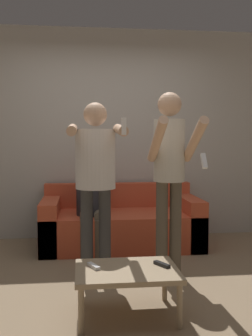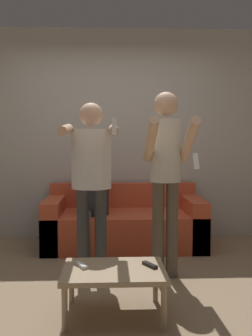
# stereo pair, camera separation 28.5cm
# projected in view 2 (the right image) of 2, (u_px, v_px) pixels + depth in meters

# --- Properties ---
(ground_plane) EXTENTS (14.00, 14.00, 0.00)m
(ground_plane) POSITION_uv_depth(u_px,v_px,m) (111.00, 283.00, 3.48)
(ground_plane) COLOR #937A5B
(wall_back) EXTENTS (6.40, 0.06, 2.70)m
(wall_back) POSITION_uv_depth(u_px,v_px,m) (110.00, 134.00, 5.14)
(wall_back) COLOR #B7B2A8
(wall_back) RESTS_ON ground_plane
(couch) EXTENTS (1.85, 0.93, 0.72)m
(couch) POSITION_uv_depth(u_px,v_px,m) (124.00, 224.00, 4.72)
(couch) COLOR #C64C2D
(couch) RESTS_ON ground_plane
(person_standing_left) EXTENTS (0.48, 0.72, 1.60)m
(person_standing_left) POSITION_uv_depth(u_px,v_px,m) (91.00, 168.00, 3.53)
(person_standing_left) COLOR #383838
(person_standing_left) RESTS_ON ground_plane
(person_standing_right) EXTENTS (0.41, 0.71, 1.70)m
(person_standing_right) POSITION_uv_depth(u_px,v_px,m) (166.00, 164.00, 3.55)
(person_standing_right) COLOR brown
(person_standing_right) RESTS_ON ground_plane
(person_seated) EXTENTS (0.34, 0.55, 1.14)m
(person_seated) POSITION_uv_depth(u_px,v_px,m) (94.00, 196.00, 4.47)
(person_seated) COLOR brown
(person_seated) RESTS_ON ground_plane
(coffee_table) EXTENTS (0.74, 0.55, 0.34)m
(coffee_table) POSITION_uv_depth(u_px,v_px,m) (114.00, 274.00, 2.82)
(coffee_table) COLOR tan
(coffee_table) RESTS_ON ground_plane
(remote_near) EXTENTS (0.11, 0.15, 0.02)m
(remote_near) POSITION_uv_depth(u_px,v_px,m) (150.00, 265.00, 2.86)
(remote_near) COLOR black
(remote_near) RESTS_ON coffee_table
(remote_far) EXTENTS (0.09, 0.15, 0.02)m
(remote_far) POSITION_uv_depth(u_px,v_px,m) (81.00, 265.00, 2.86)
(remote_far) COLOR white
(remote_far) RESTS_ON coffee_table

